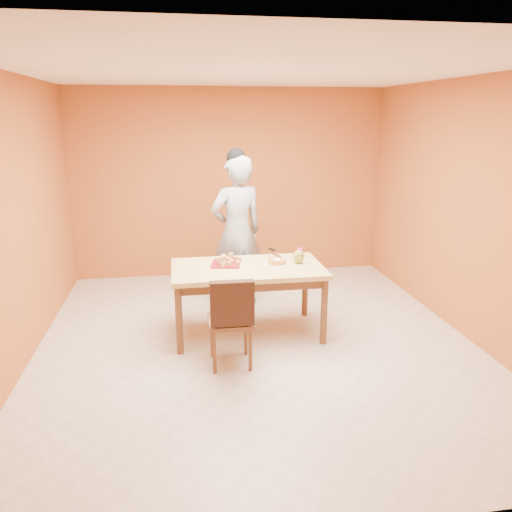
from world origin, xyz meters
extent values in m
plane|color=beige|center=(0.00, 0.00, 0.00)|extent=(5.00, 5.00, 0.00)
plane|color=white|center=(0.00, 0.00, 2.70)|extent=(5.00, 5.00, 0.00)
plane|color=#B35929|center=(0.00, 2.50, 1.35)|extent=(4.50, 0.00, 4.50)
plane|color=#B35929|center=(-2.25, 0.00, 1.35)|extent=(0.00, 5.00, 5.00)
plane|color=#B35929|center=(2.25, 0.00, 1.35)|extent=(0.00, 5.00, 5.00)
cube|color=tan|center=(-0.06, 0.29, 0.73)|extent=(1.60, 0.90, 0.05)
cube|color=brown|center=(-0.06, 0.29, 0.66)|extent=(1.48, 0.78, 0.10)
cylinder|color=brown|center=(-0.80, -0.10, 0.35)|extent=(0.07, 0.07, 0.71)
cylinder|color=brown|center=(-0.80, 0.68, 0.35)|extent=(0.07, 0.07, 0.71)
cylinder|color=brown|center=(0.68, -0.10, 0.35)|extent=(0.07, 0.07, 0.71)
cylinder|color=brown|center=(0.68, 0.68, 0.35)|extent=(0.07, 0.07, 0.71)
imported|color=#969698|center=(-0.06, 1.19, 0.93)|extent=(0.78, 0.63, 1.86)
cube|color=maroon|center=(-0.28, 0.39, 0.77)|extent=(0.35, 0.35, 0.02)
cylinder|color=maroon|center=(-0.21, 0.53, 0.77)|extent=(0.32, 0.32, 0.01)
cylinder|color=white|center=(0.27, 0.31, 0.77)|extent=(0.29, 0.29, 0.01)
cylinder|color=#BF8031|center=(0.27, 0.31, 0.79)|extent=(0.21, 0.21, 0.04)
cube|color=silver|center=(0.28, 0.49, 0.82)|extent=(0.12, 0.24, 0.01)
ellipsoid|color=olive|center=(0.51, 0.31, 0.84)|extent=(0.14, 0.13, 0.15)
cylinder|color=#DA2085|center=(0.59, 0.60, 0.81)|extent=(0.06, 0.06, 0.09)
cylinder|color=#3D1A10|center=(0.57, 0.60, 0.78)|extent=(0.14, 0.14, 0.03)
camera|label=1|loc=(-0.76, -4.73, 2.30)|focal=35.00mm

